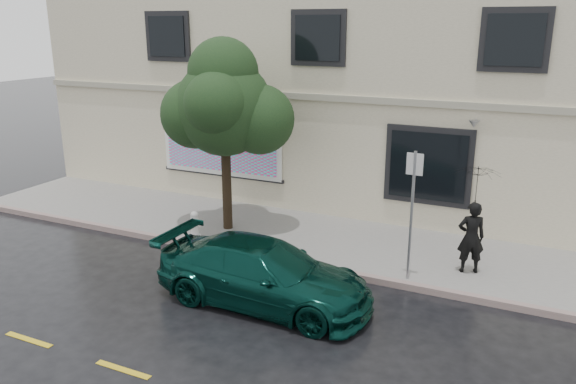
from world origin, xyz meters
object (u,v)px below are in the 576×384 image
at_px(street_tree, 224,108).
at_px(fire_hydrant, 195,225).
at_px(car, 264,274).
at_px(pedestrian, 471,237).

distance_m(street_tree, fire_hydrant, 3.15).
bearing_deg(car, street_tree, 41.76).
xyz_separation_m(pedestrian, street_tree, (-6.43, 0.16, 2.48)).
relative_size(car, street_tree, 0.99).
bearing_deg(fire_hydrant, street_tree, 76.84).
bearing_deg(street_tree, car, -49.00).
relative_size(pedestrian, fire_hydrant, 2.27).
bearing_deg(pedestrian, fire_hydrant, -14.75).
height_order(car, street_tree, street_tree).
bearing_deg(pedestrian, street_tree, -23.31).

